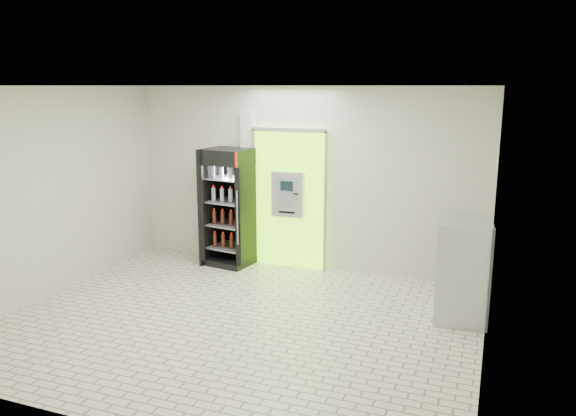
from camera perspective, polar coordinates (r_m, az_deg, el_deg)
The scene contains 7 objects.
ground at distance 7.48m, azimuth -4.98°, elevation -11.38°, with size 6.00×6.00×0.00m, color beige.
room_shell at distance 6.94m, azimuth -5.26°, elevation 2.67°, with size 6.00×6.00×6.00m.
atm_assembly at distance 9.33m, azimuth 0.21°, elevation 1.02°, with size 1.30×0.24×2.33m.
pillar at distance 9.63m, azimuth -4.07°, elevation 2.14°, with size 0.22×0.11×2.60m.
beverage_cooler at distance 9.54m, azimuth -5.94°, elevation -0.13°, with size 0.84×0.79×1.98m.
steel_cabinet at distance 7.75m, azimuth 17.26°, elevation -5.83°, with size 0.75×1.05×1.32m.
exit_sign at distance 7.60m, azimuth 20.52°, elevation 4.91°, with size 0.02×0.22×0.26m.
Camera 1 is at (3.01, -6.15, 3.00)m, focal length 35.00 mm.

